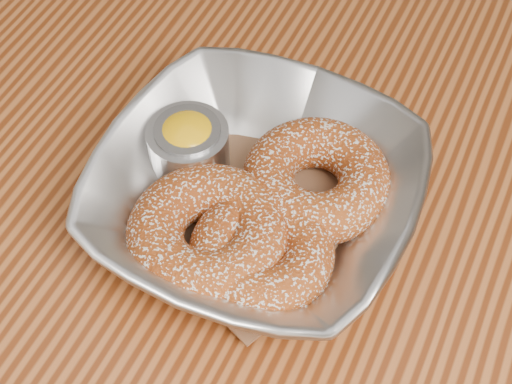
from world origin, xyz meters
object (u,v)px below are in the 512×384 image
at_px(donut_back, 316,179).
at_px(donut_front, 208,234).
at_px(donut_extra, 262,252).
at_px(table, 274,217).
at_px(serving_bowl, 256,195).
at_px(ramekin, 189,146).

bearing_deg(donut_back, donut_front, -122.74).
relative_size(donut_back, donut_extra, 1.08).
height_order(table, serving_bowl, serving_bowl).
bearing_deg(serving_bowl, donut_front, -108.10).
xyz_separation_m(serving_bowl, donut_back, (0.03, 0.03, 0.00)).
bearing_deg(donut_front, donut_back, 57.26).
relative_size(serving_bowl, donut_front, 2.03).
bearing_deg(donut_extra, ramekin, 146.32).
bearing_deg(serving_bowl, ramekin, 165.93).
bearing_deg(ramekin, table, 51.75).
height_order(donut_extra, ramekin, ramekin).
bearing_deg(table, donut_extra, -70.55).
relative_size(serving_bowl, ramekin, 3.79).
bearing_deg(donut_back, serving_bowl, -138.12).
bearing_deg(donut_extra, serving_bowl, 119.75).
bearing_deg(donut_extra, donut_back, 82.16).
xyz_separation_m(table, donut_back, (0.05, -0.04, 0.13)).
bearing_deg(table, ramekin, -128.25).
height_order(table, ramekin, ramekin).
height_order(table, donut_front, donut_front).
xyz_separation_m(table, donut_front, (0.00, -0.11, 0.13)).
xyz_separation_m(serving_bowl, donut_front, (-0.01, -0.04, 0.00)).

